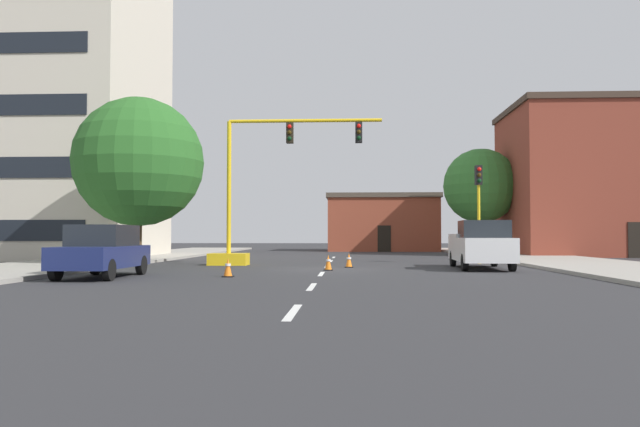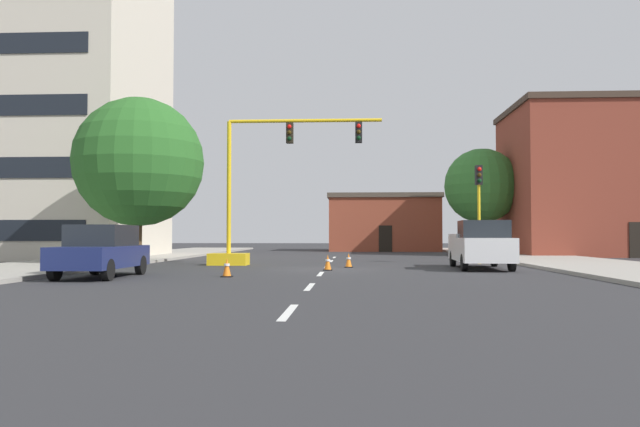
% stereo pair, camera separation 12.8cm
% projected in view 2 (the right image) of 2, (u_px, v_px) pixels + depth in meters
% --- Properties ---
extents(ground_plane, '(160.00, 160.00, 0.00)m').
position_uv_depth(ground_plane, '(324.00, 269.00, 25.18)').
color(ground_plane, '#2D2D30').
extents(sidewalk_left, '(6.00, 56.00, 0.14)m').
position_uv_depth(sidewalk_left, '(116.00, 259.00, 33.80)').
color(sidewalk_left, '#9E998E').
rests_on(sidewalk_left, ground_plane).
extents(sidewalk_right, '(6.00, 56.00, 0.14)m').
position_uv_depth(sidewalk_right, '(555.00, 260.00, 32.53)').
color(sidewalk_right, '#9E998E').
rests_on(sidewalk_right, ground_plane).
extents(lane_stripe_seg_0, '(0.16, 2.40, 0.01)m').
position_uv_depth(lane_stripe_seg_0, '(288.00, 312.00, 11.21)').
color(lane_stripe_seg_0, silver).
rests_on(lane_stripe_seg_0, ground_plane).
extents(lane_stripe_seg_1, '(0.16, 2.40, 0.01)m').
position_uv_depth(lane_stripe_seg_1, '(310.00, 287.00, 16.69)').
color(lane_stripe_seg_1, silver).
rests_on(lane_stripe_seg_1, ground_plane).
extents(lane_stripe_seg_2, '(0.16, 2.40, 0.01)m').
position_uv_depth(lane_stripe_seg_2, '(320.00, 274.00, 22.18)').
color(lane_stripe_seg_2, silver).
rests_on(lane_stripe_seg_2, ground_plane).
extents(lane_stripe_seg_3, '(0.16, 2.40, 0.01)m').
position_uv_depth(lane_stripe_seg_3, '(327.00, 266.00, 27.67)').
color(lane_stripe_seg_3, silver).
rests_on(lane_stripe_seg_3, ground_plane).
extents(lane_stripe_seg_4, '(0.16, 2.40, 0.01)m').
position_uv_depth(lane_stripe_seg_4, '(331.00, 261.00, 33.16)').
color(lane_stripe_seg_4, silver).
rests_on(lane_stripe_seg_4, ground_plane).
extents(lane_stripe_seg_5, '(0.16, 2.40, 0.01)m').
position_uv_depth(lane_stripe_seg_5, '(334.00, 257.00, 38.65)').
color(lane_stripe_seg_5, silver).
rests_on(lane_stripe_seg_5, ground_plane).
extents(building_tall_left, '(13.84, 11.56, 23.32)m').
position_uv_depth(building_tall_left, '(40.00, 69.00, 38.07)').
color(building_tall_left, beige).
rests_on(building_tall_left, ground_plane).
extents(building_brick_center, '(9.73, 7.73, 4.96)m').
position_uv_depth(building_brick_center, '(383.00, 223.00, 54.97)').
color(building_brick_center, brown).
rests_on(building_brick_center, ground_plane).
extents(building_row_right, '(13.13, 9.51, 10.29)m').
position_uv_depth(building_row_right, '(606.00, 181.00, 42.32)').
color(building_row_right, brown).
rests_on(building_row_right, ground_plane).
extents(traffic_signal_gantry, '(8.06, 1.20, 6.83)m').
position_uv_depth(traffic_signal_gantry, '(250.00, 218.00, 28.75)').
color(traffic_signal_gantry, yellow).
rests_on(traffic_signal_gantry, ground_plane).
extents(traffic_light_pole_right, '(0.32, 0.47, 4.80)m').
position_uv_depth(traffic_light_pole_right, '(479.00, 191.00, 29.96)').
color(traffic_light_pole_right, yellow).
rests_on(traffic_light_pole_right, ground_plane).
extents(tree_right_far, '(5.32, 5.32, 7.60)m').
position_uv_depth(tree_right_far, '(482.00, 186.00, 44.05)').
color(tree_right_far, brown).
rests_on(tree_right_far, ground_plane).
extents(tree_left_near, '(5.92, 5.92, 7.72)m').
position_uv_depth(tree_left_near, '(139.00, 162.00, 28.28)').
color(tree_left_near, '#4C3823').
rests_on(tree_left_near, ground_plane).
extents(pickup_truck_white, '(2.22, 5.48, 1.99)m').
position_uv_depth(pickup_truck_white, '(480.00, 245.00, 25.55)').
color(pickup_truck_white, white).
rests_on(pickup_truck_white, ground_plane).
extents(sedan_navy_near_left, '(1.93, 4.53, 1.74)m').
position_uv_depth(sedan_navy_near_left, '(101.00, 251.00, 20.41)').
color(sedan_navy_near_left, navy).
rests_on(sedan_navy_near_left, ground_plane).
extents(traffic_cone_roadside_a, '(0.36, 0.36, 0.64)m').
position_uv_depth(traffic_cone_roadside_a, '(227.00, 268.00, 20.59)').
color(traffic_cone_roadside_a, black).
rests_on(traffic_cone_roadside_a, ground_plane).
extents(traffic_cone_roadside_b, '(0.36, 0.36, 0.63)m').
position_uv_depth(traffic_cone_roadside_b, '(328.00, 263.00, 24.42)').
color(traffic_cone_roadside_b, black).
rests_on(traffic_cone_roadside_b, ground_plane).
extents(traffic_cone_roadside_c, '(0.36, 0.36, 0.62)m').
position_uv_depth(traffic_cone_roadside_c, '(349.00, 260.00, 26.59)').
color(traffic_cone_roadside_c, black).
rests_on(traffic_cone_roadside_c, ground_plane).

